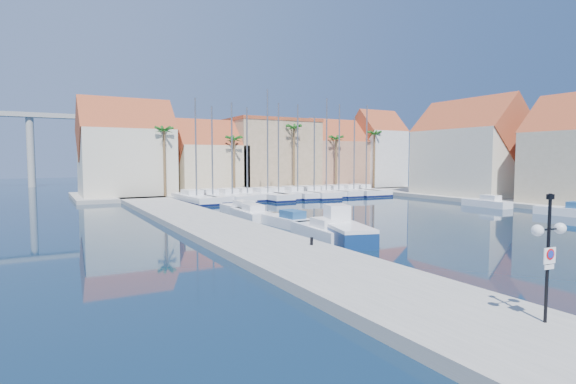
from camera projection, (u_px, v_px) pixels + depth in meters
name	position (u px, v px, depth m)	size (l,w,h in m)	color
ground	(440.00, 251.00, 26.76)	(260.00, 260.00, 0.00)	black
quay_west	(218.00, 228.00, 34.14)	(6.00, 77.00, 0.50)	gray
shore_north	(254.00, 191.00, 73.42)	(54.00, 16.00, 0.50)	gray
shore_east	(529.00, 202.00, 55.32)	(12.00, 60.00, 0.50)	gray
lamp_post	(549.00, 238.00, 13.49)	(1.34, 0.45, 3.95)	black
bollard	(312.00, 241.00, 25.99)	(0.18, 0.18, 0.45)	black
fishing_boat	(342.00, 229.00, 30.08)	(3.99, 6.99, 2.32)	navy
motorboat_west_0	(322.00, 230.00, 31.33)	(2.41, 6.20, 1.40)	white
motorboat_west_1	(289.00, 221.00, 36.15)	(2.18, 5.89, 1.40)	white
motorboat_west_2	(251.00, 213.00, 41.11)	(2.48, 6.46, 1.40)	white
motorboat_west_3	(242.00, 209.00, 44.70)	(2.10, 6.53, 1.40)	white
motorboat_east_0	(575.00, 211.00, 42.95)	(3.07, 6.90, 1.40)	white
motorboat_east_1	(487.00, 203.00, 51.36)	(1.84, 5.56, 1.40)	white
sailboat_0	(195.00, 198.00, 56.11)	(3.26, 10.92, 12.95)	white
sailboat_1	(211.00, 197.00, 57.45)	(2.65, 9.48, 12.10)	white
sailboat_2	(231.00, 197.00, 58.67)	(2.92, 10.63, 12.72)	white
sailboat_3	(246.00, 195.00, 60.21)	(2.43, 8.42, 12.27)	white
sailboat_4	(266.00, 195.00, 60.54)	(3.23, 10.96, 14.67)	white
sailboat_5	(277.00, 194.00, 62.32)	(3.18, 10.09, 13.09)	white
sailboat_6	(296.00, 194.00, 63.55)	(3.42, 10.87, 13.05)	white
sailboat_7	(312.00, 193.00, 64.39)	(4.06, 11.84, 11.50)	white
sailboat_8	(324.00, 192.00, 65.70)	(2.64, 9.26, 14.19)	white
sailboat_9	(337.00, 192.00, 66.80)	(3.21, 10.10, 13.45)	white
sailboat_10	(351.00, 191.00, 68.22)	(2.88, 10.82, 11.64)	white
sailboat_11	(364.00, 191.00, 69.03)	(3.26, 10.54, 13.63)	white
building_0	(127.00, 152.00, 62.40)	(12.30, 9.00, 13.50)	beige
building_1	(209.00, 160.00, 68.31)	(10.30, 8.00, 11.00)	#C9B58E
building_2	(271.00, 154.00, 74.44)	(14.20, 10.20, 11.50)	#99825E
building_3	(334.00, 157.00, 79.41)	(10.30, 8.00, 12.00)	#AF7659
building_4	(377.00, 151.00, 82.82)	(8.30, 8.00, 14.00)	silver
building_6	(469.00, 152.00, 62.71)	(9.00, 14.30, 13.50)	beige
palm_0	(164.00, 132.00, 59.79)	(2.60, 2.60, 10.15)	brown
palm_1	(234.00, 141.00, 64.71)	(2.60, 2.60, 9.15)	brown
palm_2	(294.00, 130.00, 69.42)	(2.60, 2.60, 11.15)	brown
palm_3	(336.00, 140.00, 73.40)	(2.60, 2.60, 9.65)	brown
palm_4	(374.00, 135.00, 77.21)	(2.60, 2.60, 10.65)	brown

